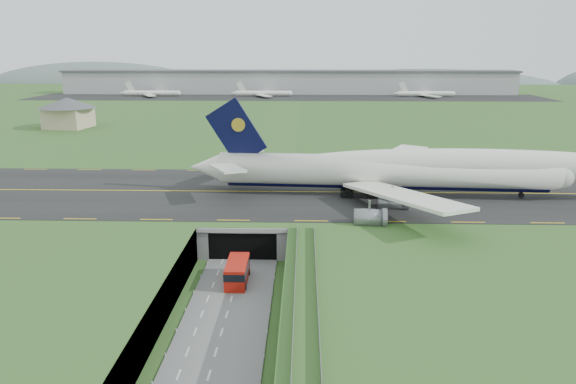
{
  "coord_description": "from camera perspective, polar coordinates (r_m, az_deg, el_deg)",
  "views": [
    {
      "loc": [
        10.63,
        -84.27,
        36.37
      ],
      "look_at": [
        7.61,
        20.0,
        9.44
      ],
      "focal_mm": 35.0,
      "sensor_mm": 36.0,
      "label": 1
    }
  ],
  "objects": [
    {
      "name": "distant_hills",
      "position": [
        518.65,
        7.72,
        9.89
      ],
      "size": [
        700.0,
        91.0,
        60.0
      ],
      "color": "slate",
      "rests_on": "ground"
    },
    {
      "name": "ground",
      "position": [
        92.4,
        -5.15,
        -8.77
      ],
      "size": [
        900.0,
        900.0,
        0.0
      ],
      "primitive_type": "plane",
      "color": "#2B5120",
      "rests_on": "ground"
    },
    {
      "name": "trench_road",
      "position": [
        85.57,
        -5.74,
        -10.68
      ],
      "size": [
        12.0,
        75.0,
        0.2
      ],
      "primitive_type": "cube",
      "color": "slate",
      "rests_on": "ground"
    },
    {
      "name": "airfield_deck",
      "position": [
        91.26,
        -5.19,
        -7.03
      ],
      "size": [
        800.0,
        800.0,
        6.0
      ],
      "primitive_type": "cube",
      "color": "gray",
      "rests_on": "ground"
    },
    {
      "name": "shuttle_tram",
      "position": [
        90.08,
        -5.18,
        -8.07
      ],
      "size": [
        3.41,
        8.72,
        3.52
      ],
      "rotation": [
        0.0,
        0.0,
        0.01
      ],
      "color": "#B5170C",
      "rests_on": "ground"
    },
    {
      "name": "tunnel_portal",
      "position": [
        106.78,
        -4.15,
        -3.58
      ],
      "size": [
        17.0,
        22.3,
        6.0
      ],
      "color": "gray",
      "rests_on": "ground"
    },
    {
      "name": "jumbo_jet",
      "position": [
        120.04,
        13.26,
        2.2
      ],
      "size": [
        100.02,
        63.23,
        20.96
      ],
      "rotation": [
        0.0,
        0.0,
        -0.07
      ],
      "color": "white",
      "rests_on": "ground"
    },
    {
      "name": "service_building",
      "position": [
        234.46,
        -21.47,
        7.76
      ],
      "size": [
        24.1,
        24.1,
        11.74
      ],
      "rotation": [
        0.0,
        0.0,
        -0.13
      ],
      "color": "#C6B08F",
      "rests_on": "ground"
    },
    {
      "name": "taxiway",
      "position": [
        121.58,
        -3.41,
        0.03
      ],
      "size": [
        800.0,
        44.0,
        0.18
      ],
      "primitive_type": "cube",
      "color": "black",
      "rests_on": "airfield_deck"
    },
    {
      "name": "cargo_terminal",
      "position": [
        384.49,
        0.06,
        11.14
      ],
      "size": [
        320.0,
        67.0,
        15.6
      ],
      "color": "#B2B2B2",
      "rests_on": "ground"
    },
    {
      "name": "guideway",
      "position": [
        72.18,
        1.82,
        -11.01
      ],
      "size": [
        3.0,
        53.0,
        7.05
      ],
      "color": "#A8A8A3",
      "rests_on": "ground"
    }
  ]
}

